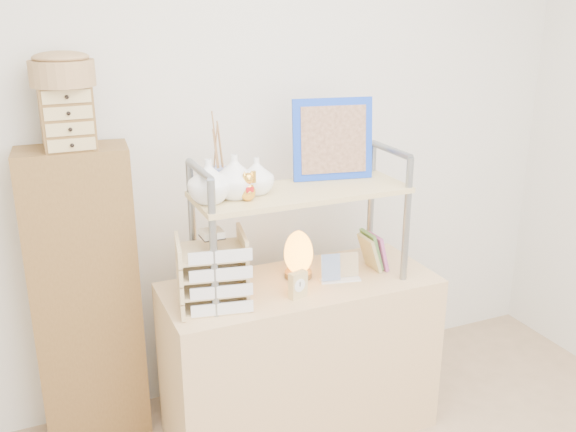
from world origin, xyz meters
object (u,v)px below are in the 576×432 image
salt_lamp (298,254)px  letter_tray (213,275)px  desk (300,357)px  cabinet (87,298)px

salt_lamp → letter_tray: bearing=-165.1°
desk → salt_lamp: bearing=75.8°
desk → letter_tray: 0.65m
cabinet → letter_tray: (0.45, -0.43, 0.20)m
cabinet → letter_tray: cabinet is taller
desk → letter_tray: bearing=-171.9°
desk → salt_lamp: (0.01, 0.05, 0.49)m
desk → salt_lamp: 0.49m
cabinet → salt_lamp: cabinet is taller
letter_tray → salt_lamp: (0.42, 0.11, -0.02)m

